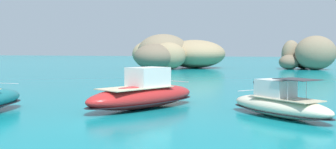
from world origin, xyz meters
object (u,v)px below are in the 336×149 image
object	(u,v)px
motorboat_cream	(279,104)
islet_large	(172,53)
channel_buoy	(266,91)
islet_small	(309,55)
motorboat_red	(144,95)

from	to	relation	value
motorboat_cream	islet_large	bearing A→B (deg)	111.44
channel_buoy	islet_small	bearing A→B (deg)	82.01
islet_large	islet_small	xyz separation A→B (m)	(28.76, 3.28, -0.16)
islet_small	channel_buoy	world-z (taller)	islet_small
islet_small	channel_buoy	xyz separation A→B (m)	(-7.00, -49.91, -2.76)
motorboat_cream	channel_buoy	world-z (taller)	motorboat_cream
islet_small	motorboat_cream	distance (m)	62.17
islet_small	motorboat_red	distance (m)	62.63
islet_small	motorboat_cream	size ratio (longest dim) A/B	1.76
channel_buoy	islet_large	bearing A→B (deg)	115.02
islet_large	channel_buoy	xyz separation A→B (m)	(21.76, -46.63, -2.92)
islet_large	motorboat_cream	distance (m)	62.99
channel_buoy	motorboat_cream	bearing A→B (deg)	-84.05
motorboat_cream	motorboat_red	size ratio (longest dim) A/B	0.73
islet_large	motorboat_cream	bearing A→B (deg)	-68.56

